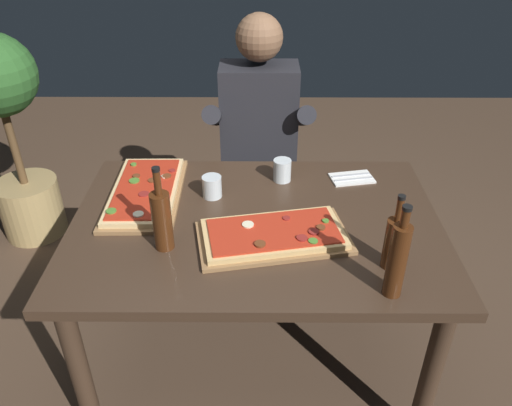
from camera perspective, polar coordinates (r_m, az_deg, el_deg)
ground_plane at (r=2.43m, az=-0.01°, el=-16.55°), size 6.40×6.40×0.00m
dining_table at (r=1.98m, az=-0.01°, el=-4.32°), size 1.40×0.96×0.74m
pizza_rectangular_front at (r=1.82m, az=1.99°, el=-3.64°), size 0.58×0.38×0.05m
pizza_rectangular_left at (r=2.12m, az=-12.30°, el=1.27°), size 0.29×0.55×0.05m
wine_bottle_dark at (r=1.59m, az=15.58°, el=-6.07°), size 0.06×0.06×0.33m
oil_bottle_amber at (r=1.76m, az=-10.52°, el=-1.78°), size 0.07×0.07×0.32m
vinegar_bottle_green at (r=1.72m, az=15.18°, el=-4.21°), size 0.06×0.06×0.28m
tumbler_near_camera at (r=2.06m, az=-4.95°, el=1.72°), size 0.08×0.08×0.09m
tumbler_far_side at (r=2.17m, az=2.96°, el=3.69°), size 0.08×0.08×0.10m
napkin_cutlery_set at (r=2.23m, az=10.70°, el=2.76°), size 0.20×0.14×0.01m
diner_chair at (r=2.79m, az=0.31°, el=3.75°), size 0.44×0.44×0.87m
seated_diner at (r=2.56m, az=0.33°, el=7.44°), size 0.53×0.41×1.33m
potted_plant_corner at (r=3.09m, az=-26.04°, el=7.76°), size 0.43×0.43×1.20m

